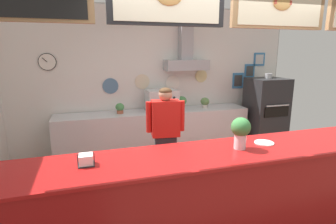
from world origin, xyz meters
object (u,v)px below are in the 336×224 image
at_px(napkin_holder, 86,160).
at_px(condiment_plate, 264,143).
at_px(potted_sage, 205,102).
at_px(pizza_oven, 265,114).
at_px(shop_worker, 165,137).
at_px(potted_basil, 182,102).
at_px(potted_rosemary, 120,108).
at_px(espresso_machine, 162,101).
at_px(basil_vase, 241,131).

relative_size(napkin_holder, condiment_plate, 0.71).
height_order(potted_sage, condiment_plate, potted_sage).
bearing_deg(potted_sage, napkin_holder, -132.28).
xyz_separation_m(pizza_oven, shop_worker, (-2.49, -1.09, 0.08)).
bearing_deg(potted_basil, potted_rosemary, -178.77).
distance_m(napkin_holder, condiment_plate, 1.86).
bearing_deg(condiment_plate, espresso_machine, 100.35).
distance_m(potted_sage, potted_rosemary, 1.70).
bearing_deg(potted_sage, espresso_machine, -179.76).
relative_size(potted_sage, potted_rosemary, 1.12).
bearing_deg(potted_sage, potted_basil, 174.62).
bearing_deg(pizza_oven, napkin_holder, -147.36).
relative_size(espresso_machine, napkin_holder, 3.90).
bearing_deg(shop_worker, espresso_machine, -96.10).
xyz_separation_m(shop_worker, basil_vase, (0.44, -1.23, 0.40)).
bearing_deg(condiment_plate, pizza_oven, 52.88).
bearing_deg(potted_basil, pizza_oven, -9.47).
distance_m(pizza_oven, potted_rosemary, 2.99).
bearing_deg(espresso_machine, potted_sage, 0.24).
xyz_separation_m(potted_sage, basil_vase, (-0.78, -2.57, 0.21)).
xyz_separation_m(potted_basil, basil_vase, (-0.30, -2.61, 0.18)).
bearing_deg(pizza_oven, espresso_machine, 173.61).
height_order(potted_rosemary, potted_basil, potted_basil).
bearing_deg(condiment_plate, potted_rosemary, 116.39).
relative_size(potted_sage, condiment_plate, 1.04).
bearing_deg(potted_sage, potted_rosemary, 179.34).
bearing_deg(basil_vase, pizza_oven, 48.52).
bearing_deg(napkin_holder, potted_basil, 54.77).
height_order(potted_rosemary, napkin_holder, napkin_holder).
bearing_deg(pizza_oven, potted_sage, 169.00).
relative_size(shop_worker, napkin_holder, 10.38).
xyz_separation_m(potted_rosemary, potted_basil, (1.21, 0.03, 0.05)).
bearing_deg(basil_vase, potted_basil, 83.41).
height_order(pizza_oven, potted_rosemary, pizza_oven).
relative_size(pizza_oven, espresso_machine, 2.74).
bearing_deg(pizza_oven, condiment_plate, -127.12).
distance_m(pizza_oven, potted_basil, 1.80).
relative_size(potted_rosemary, condiment_plate, 0.93).
bearing_deg(potted_sage, basil_vase, -107.00).
xyz_separation_m(potted_basil, condiment_plate, (0.04, -2.55, -0.00)).
height_order(potted_basil, napkin_holder, potted_basil).
distance_m(potted_sage, napkin_holder, 3.43).
height_order(espresso_machine, potted_rosemary, espresso_machine).
bearing_deg(condiment_plate, napkin_holder, -179.12).
xyz_separation_m(potted_rosemary, napkin_holder, (-0.61, -2.55, 0.09)).
xyz_separation_m(basil_vase, condiment_plate, (0.34, 0.06, -0.18)).
height_order(potted_sage, potted_basil, potted_basil).
xyz_separation_m(pizza_oven, napkin_holder, (-3.57, -2.29, 0.34)).
xyz_separation_m(shop_worker, condiment_plate, (0.78, -1.17, 0.22)).
distance_m(potted_sage, basil_vase, 2.69).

